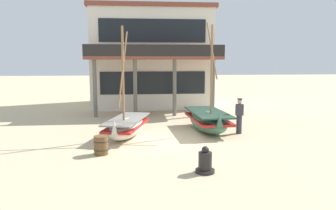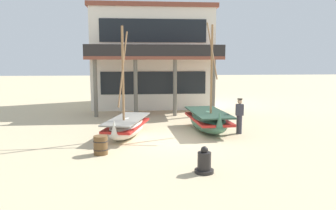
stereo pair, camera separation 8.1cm
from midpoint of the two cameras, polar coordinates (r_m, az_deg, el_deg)
name	(u,v)px [view 1 (the left image)]	position (r m, az deg, el deg)	size (l,w,h in m)	color
ground_plane	(170,140)	(14.30, 0.23, -6.12)	(120.00, 120.00, 0.00)	#CCB78E
fishing_boat_near_left	(127,126)	(14.87, -7.42, -3.70)	(2.21, 3.82, 4.92)	silver
fishing_boat_centre_large	(208,120)	(15.99, 6.91, -2.64)	(1.77, 4.02, 5.27)	#427056
fisherman_by_hull	(239,116)	(15.65, 12.32, -1.95)	(0.39, 0.28, 1.68)	#33333D
capstan_winch	(205,162)	(10.24, 6.34, -10.03)	(0.60, 0.60, 0.84)	black
wooden_barrel	(101,145)	(12.29, -11.91, -6.96)	(0.56, 0.56, 0.70)	brown
harbor_building_main	(151,58)	(25.11, -3.13, 8.35)	(8.87, 8.85, 7.29)	silver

